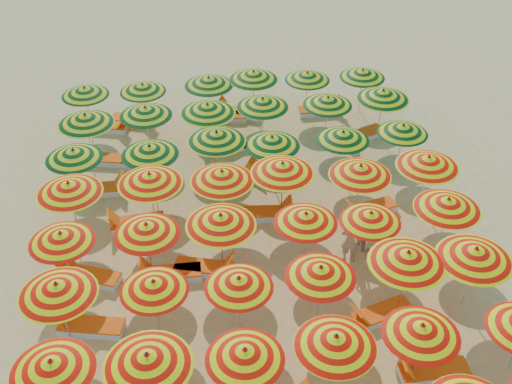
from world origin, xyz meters
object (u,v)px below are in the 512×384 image
Objects in this scene: umbrella_33 at (272,141)px; umbrella_37 at (146,111)px; umbrella_30 at (74,154)px; lounger_7 at (170,274)px; umbrella_13 at (154,286)px; umbrella_44 at (209,81)px; lounger_19 at (223,117)px; umbrella_31 at (150,150)px; umbrella_12 at (57,289)px; umbrella_22 at (371,217)px; umbrella_29 at (428,161)px; umbrella_38 at (207,108)px; umbrella_32 at (217,136)px; umbrella_42 at (85,91)px; lounger_6 at (89,276)px; lounger_20 at (239,113)px; lounger_3 at (432,372)px; umbrella_47 at (362,74)px; umbrella_23 at (448,204)px; umbrella_39 at (263,103)px; umbrella_25 at (150,178)px; umbrella_35 at (403,129)px; umbrella_36 at (86,119)px; lounger_11 at (370,209)px; lounger_12 at (100,189)px; lounger_17 at (106,127)px; umbrella_10 at (422,330)px; umbrella_6 at (52,366)px; umbrella_9 at (336,341)px; umbrella_18 at (61,237)px; umbrella_16 at (408,257)px; umbrella_8 at (245,354)px; umbrella_17 at (475,254)px; umbrella_40 at (328,101)px; umbrella_41 at (383,95)px; umbrella_34 at (343,136)px; lounger_9 at (136,223)px; umbrella_21 at (306,218)px; umbrella_15 at (321,272)px; lounger_21 at (321,110)px; umbrella_27 at (282,168)px; lounger_8 at (206,268)px; umbrella_26 at (222,176)px; umbrella_43 at (143,88)px; umbrella_45 at (253,75)px; umbrella_46 at (307,76)px; lounger_4 at (90,326)px; lounger_5 at (380,314)px; umbrella_20 at (221,220)px; beachgoer_a at (350,241)px; lounger_16 at (362,135)px; lounger_14 at (110,160)px; beachgoer_b at (365,227)px.

umbrella_37 is at bearing 148.48° from umbrella_33.
umbrella_30 is 1.23× the size of lounger_7.
umbrella_13 is 0.79× the size of umbrella_44.
umbrella_31 is at bearing 62.89° from lounger_19.
umbrella_12 reaches higher than umbrella_13.
umbrella_22 reaches higher than lounger_7.
umbrella_29 is 7.79m from umbrella_38.
umbrella_32 reaches higher than umbrella_42.
lounger_6 is 1.00× the size of lounger_20.
umbrella_12 reaches higher than lounger_3.
umbrella_42 is 0.93× the size of umbrella_47.
umbrella_39 is at bearing 123.61° from umbrella_23.
umbrella_35 is at bearing 13.41° from umbrella_25.
umbrella_36 reaches higher than umbrella_47.
umbrella_30 is at bearing -28.20° from lounger_11.
lounger_17 is (0.02, 4.10, 0.00)m from lounger_12.
umbrella_10 is 8.72m from umbrella_12.
umbrella_6 is 6.24m from umbrella_9.
lounger_11 is at bearing 11.47° from umbrella_18.
umbrella_16 is at bearing 13.68° from umbrella_6.
umbrella_37 is 6.85m from lounger_7.
umbrella_17 reaches higher than umbrella_8.
umbrella_40 is at bearing -99.31° from lounger_11.
umbrella_16 is 1.49× the size of lounger_3.
umbrella_40 is 2.04m from umbrella_41.
umbrella_35 is at bearing -26.08° from umbrella_39.
umbrella_34 is 1.31× the size of lounger_9.
umbrella_21 is at bearing -177.60° from lounger_7.
umbrella_32 reaches higher than umbrella_15.
lounger_21 is at bearing 14.93° from lounger_17.
umbrella_27 is 3.86m from lounger_8.
umbrella_26 is 1.09× the size of umbrella_29.
umbrella_43 is 4.27m from umbrella_45.
umbrella_38 is 1.01× the size of umbrella_41.
umbrella_30 is (-0.02, 4.06, 0.03)m from umbrella_18.
umbrella_12 is 1.42× the size of lounger_11.
umbrella_37 reaches higher than umbrella_46.
umbrella_38 is (2.04, 2.21, 0.13)m from umbrella_31.
umbrella_47 is (4.25, 1.96, -0.11)m from umbrella_39.
lounger_5 is at bearing -171.59° from lounger_4.
lounger_21 is (0.57, 8.63, -1.49)m from umbrella_22.
lounger_11 is at bearing -34.87° from umbrella_33.
umbrella_20 is 1.79× the size of beachgoer_a.
lounger_16 is (7.82, 8.45, -1.48)m from umbrella_13.
umbrella_23 reaches higher than umbrella_42.
umbrella_25 reaches higher than lounger_7.
umbrella_18 is 0.94× the size of umbrella_32.
umbrella_15 is at bearing -41.43° from lounger_14.
beachgoer_b is (2.85, -8.22, 0.57)m from lounger_20.
umbrella_16 is at bearing -60.68° from umbrella_27.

